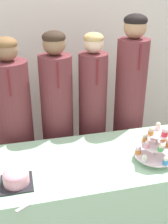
{
  "coord_description": "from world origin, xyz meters",
  "views": [
    {
      "loc": [
        -0.44,
        -1.32,
        1.95
      ],
      "look_at": [
        -0.03,
        0.41,
        1.1
      ],
      "focal_mm": 45.0,
      "sensor_mm": 36.0,
      "label": 1
    }
  ],
  "objects": [
    {
      "name": "table",
      "position": [
        0.0,
        0.37,
        0.36
      ],
      "size": [
        1.71,
        0.74,
        0.72
      ],
      "color": "#A8DBB2",
      "rests_on": "ground_plane"
    },
    {
      "name": "student_1",
      "position": [
        -0.14,
        0.98,
        0.76
      ],
      "size": [
        0.29,
        0.29,
        1.57
      ],
      "color": "brown",
      "rests_on": "ground_plane"
    },
    {
      "name": "student_3",
      "position": [
        0.56,
        0.98,
        0.82
      ],
      "size": [
        0.29,
        0.29,
        1.69
      ],
      "color": "brown",
      "rests_on": "ground_plane"
    },
    {
      "name": "student_0",
      "position": [
        -0.53,
        0.98,
        0.73
      ],
      "size": [
        0.32,
        0.32,
        1.54
      ],
      "color": "brown",
      "rests_on": "ground_plane"
    },
    {
      "name": "cupcake_stand",
      "position": [
        0.48,
        0.25,
        0.85
      ],
      "size": [
        0.3,
        0.3,
        0.3
      ],
      "color": "silver",
      "rests_on": "table"
    },
    {
      "name": "student_2",
      "position": [
        0.19,
        0.98,
        0.74
      ],
      "size": [
        0.26,
        0.26,
        1.55
      ],
      "color": "brown",
      "rests_on": "ground_plane"
    },
    {
      "name": "cake_knife",
      "position": [
        -0.46,
        0.01,
        0.72
      ],
      "size": [
        0.25,
        0.16,
        0.01
      ],
      "rotation": [
        0.0,
        0.0,
        0.53
      ],
      "color": "silver",
      "rests_on": "table"
    },
    {
      "name": "round_cake",
      "position": [
        -0.53,
        0.22,
        0.77
      ],
      "size": [
        0.21,
        0.21,
        0.11
      ],
      "color": "#232328",
      "rests_on": "table"
    },
    {
      "name": "wall_back",
      "position": [
        0.0,
        1.71,
        1.35
      ],
      "size": [
        9.0,
        0.06,
        2.7
      ],
      "color": "silver",
      "rests_on": "ground_plane"
    }
  ]
}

